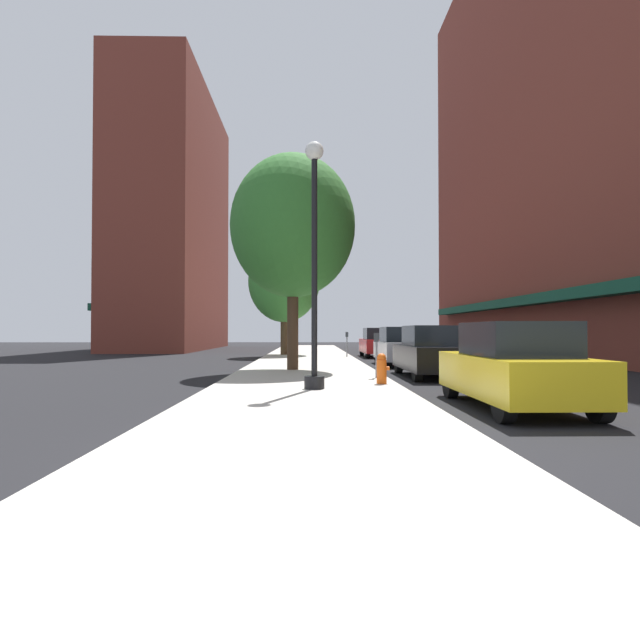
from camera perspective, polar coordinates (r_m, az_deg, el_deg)
name	(u,v)px	position (r m, az deg, el deg)	size (l,w,h in m)	color
ground_plane	(395,363)	(24.37, 8.14, -4.69)	(90.00, 90.00, 0.00)	black
sidewalk_slab	(308,361)	(25.05, -1.33, -4.46)	(4.80, 50.00, 0.12)	#B7B2A8
building_right_brick	(583,92)	(34.29, 26.68, 21.25)	(6.80, 40.00, 29.06)	brown
building_far_background	(174,223)	(45.29, -15.54, 10.13)	(6.80, 18.00, 20.73)	brown
lamppost	(314,259)	(12.57, -0.62, 6.63)	(0.48, 0.48, 5.90)	black
fire_hydrant	(382,368)	(13.75, 6.72, -5.24)	(0.33, 0.26, 0.79)	#E05614
parking_meter_near	(347,341)	(27.68, 2.94, -2.31)	(0.14, 0.09, 1.31)	slate
parking_meter_far	(376,349)	(15.51, 6.15, -3.19)	(0.14, 0.09, 1.31)	slate
tree_near	(293,226)	(19.03, -2.97, 10.12)	(4.45, 4.45, 7.68)	#422D1E
tree_mid	(284,282)	(30.48, -3.92, 4.19)	(4.13, 4.13, 6.62)	#4C3823
car_yellow	(514,367)	(10.73, 20.33, -4.77)	(1.80, 4.30, 1.66)	black
car_black	(431,352)	(17.26, 11.99, -3.43)	(1.80, 4.30, 1.66)	black
car_silver	(400,347)	(22.87, 8.73, -2.89)	(1.80, 4.30, 1.66)	black
car_red	(378,343)	(30.08, 6.35, -2.48)	(1.80, 4.30, 1.66)	black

